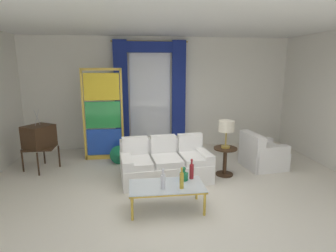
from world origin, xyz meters
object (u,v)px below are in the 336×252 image
object	(u,v)px
bottle_ruby_flask	(182,180)
peacock_figurine	(119,156)
bottle_crystal_tall	(163,181)
vintage_tv	(39,137)
table_lamp_brass	(226,127)
bottle_blue_decanter	(184,176)
round_side_table	(225,159)
stained_glass_divider	(103,117)
bottle_amber_squat	(192,171)
couch_white_long	(165,164)
coffee_table	(167,187)
armchair_white	(261,155)

from	to	relation	value
bottle_ruby_flask	peacock_figurine	bearing A→B (deg)	114.97
bottle_crystal_tall	bottle_ruby_flask	size ratio (longest dim) A/B	0.96
vintage_tv	table_lamp_brass	size ratio (longest dim) A/B	2.36
bottle_blue_decanter	round_side_table	world-z (taller)	bottle_blue_decanter
bottle_blue_decanter	stained_glass_divider	bearing A→B (deg)	121.87
stained_glass_divider	round_side_table	size ratio (longest dim) A/B	3.70
bottle_amber_squat	round_side_table	world-z (taller)	bottle_amber_squat
round_side_table	bottle_amber_squat	bearing A→B (deg)	-131.79
round_side_table	peacock_figurine	bearing A→B (deg)	158.18
peacock_figurine	round_side_table	world-z (taller)	round_side_table
couch_white_long	bottle_ruby_flask	distance (m)	1.41
coffee_table	bottle_ruby_flask	bearing A→B (deg)	-33.57
vintage_tv	armchair_white	world-z (taller)	vintage_tv
bottle_crystal_tall	stained_glass_divider	xyz separation A→B (m)	(-1.14, 2.72, 0.52)
vintage_tv	table_lamp_brass	distance (m)	4.01
bottle_blue_decanter	couch_white_long	bearing A→B (deg)	100.01
table_lamp_brass	stained_glass_divider	bearing A→B (deg)	152.48
coffee_table	stained_glass_divider	distance (m)	2.95
bottle_crystal_tall	table_lamp_brass	world-z (taller)	table_lamp_brass
vintage_tv	peacock_figurine	world-z (taller)	vintage_tv
bottle_ruby_flask	vintage_tv	size ratio (longest dim) A/B	0.25
vintage_tv	round_side_table	bearing A→B (deg)	-11.77
peacock_figurine	round_side_table	bearing A→B (deg)	-21.82
bottle_crystal_tall	armchair_white	xyz separation A→B (m)	(2.41, 1.71, -0.25)
bottle_crystal_tall	coffee_table	bearing A→B (deg)	58.84
armchair_white	peacock_figurine	bearing A→B (deg)	170.12
peacock_figurine	bottle_blue_decanter	bearing A→B (deg)	-59.84
bottle_blue_decanter	armchair_white	world-z (taller)	armchair_white
vintage_tv	round_side_table	distance (m)	4.02
coffee_table	couch_white_long	bearing A→B (deg)	84.88
armchair_white	vintage_tv	bearing A→B (deg)	174.38
couch_white_long	coffee_table	world-z (taller)	couch_white_long
armchair_white	peacock_figurine	xyz separation A→B (m)	(-3.18, 0.55, -0.07)
coffee_table	table_lamp_brass	distance (m)	1.97
peacock_figurine	round_side_table	size ratio (longest dim) A/B	1.01
armchair_white	table_lamp_brass	bearing A→B (deg)	-160.67
stained_glass_divider	bottle_ruby_flask	bearing A→B (deg)	-62.48
bottle_crystal_tall	table_lamp_brass	xyz separation A→B (m)	(1.45, 1.37, 0.49)
bottle_amber_squat	peacock_figurine	xyz separation A→B (m)	(-1.29, 1.94, -0.33)
bottle_blue_decanter	peacock_figurine	xyz separation A→B (m)	(-1.15, 1.98, -0.27)
vintage_tv	peacock_figurine	size ratio (longest dim) A/B	2.24
bottle_crystal_tall	round_side_table	bearing A→B (deg)	43.47
vintage_tv	table_lamp_brass	world-z (taller)	vintage_tv
peacock_figurine	coffee_table	bearing A→B (deg)	-68.36
coffee_table	armchair_white	bearing A→B (deg)	34.24
bottle_ruby_flask	table_lamp_brass	world-z (taller)	table_lamp_brass
bottle_crystal_tall	bottle_amber_squat	world-z (taller)	bottle_amber_squat
stained_glass_divider	bottle_amber_squat	bearing A→B (deg)	-55.32
coffee_table	table_lamp_brass	xyz separation A→B (m)	(1.38, 1.25, 0.66)
coffee_table	armchair_white	distance (m)	2.83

